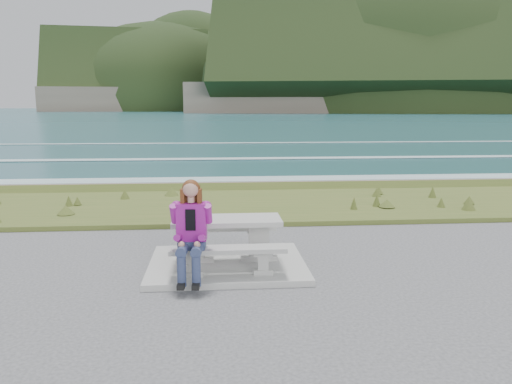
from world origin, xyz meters
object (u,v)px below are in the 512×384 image
picnic_table (227,228)px  seated_woman (191,244)px  bench_landward (228,254)px  bench_seaward (226,231)px

picnic_table → seated_woman: seated_woman is taller
bench_landward → seated_woman: 0.61m
bench_landward → bench_seaward: bearing=90.0°
bench_landward → seated_woman: bearing=-165.7°
picnic_table → bench_seaward: bearing=90.0°
picnic_table → bench_seaward: size_ratio=1.00×
bench_seaward → seated_woman: bearing=-110.0°
bench_landward → picnic_table: bearing=90.0°
picnic_table → seated_woman: (-0.56, -0.84, -0.03)m
bench_landward → bench_seaward: size_ratio=1.00×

